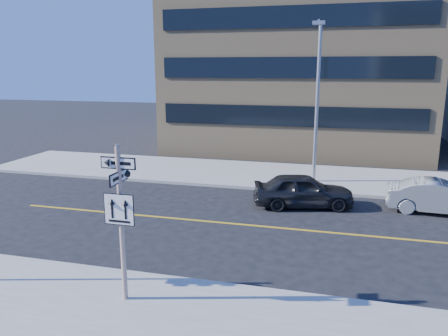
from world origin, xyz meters
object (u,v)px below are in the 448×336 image
(parked_car_a, at_px, (303,190))
(parked_car_b, at_px, (440,197))
(streetlight_a, at_px, (317,93))
(sign_pole, at_px, (121,215))

(parked_car_a, distance_m, parked_car_b, 5.65)
(parked_car_b, relative_size, streetlight_a, 0.53)
(sign_pole, relative_size, parked_car_a, 0.93)
(sign_pole, relative_size, parked_car_b, 0.96)
(streetlight_a, bearing_deg, parked_car_b, -31.14)
(streetlight_a, bearing_deg, sign_pole, -106.77)
(parked_car_a, bearing_deg, sign_pole, 144.85)
(streetlight_a, bearing_deg, parked_car_a, -93.50)
(parked_car_a, bearing_deg, parked_car_b, -97.59)
(sign_pole, height_order, parked_car_a, sign_pole)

